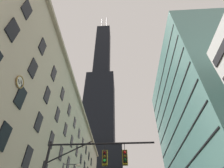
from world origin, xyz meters
name	(u,v)px	position (x,y,z in m)	size (l,w,h in m)	color
station_building	(33,163)	(-19.72, 27.42, 13.96)	(18.10, 66.85, 27.95)	#BCAF93
dark_skyscraper	(99,127)	(-15.26, 91.28, 56.46)	(28.99, 28.99, 197.10)	black
glass_office_midrise	(219,127)	(20.74, 26.35, 20.62)	(19.58, 34.37, 41.25)	slate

